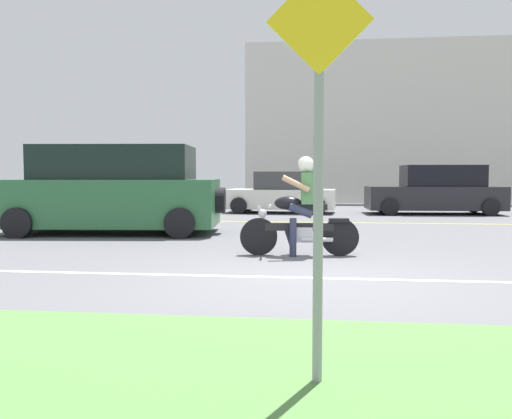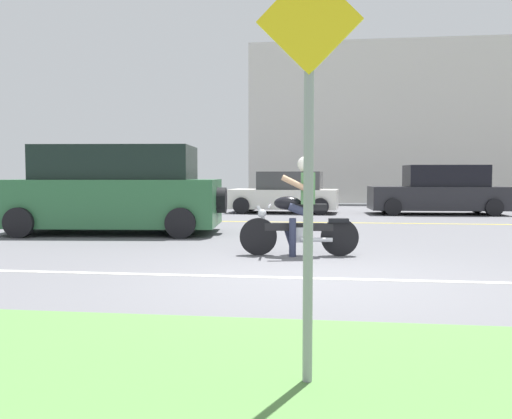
# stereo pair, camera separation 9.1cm
# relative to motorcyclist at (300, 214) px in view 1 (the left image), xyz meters

# --- Properties ---
(ground) EXTENTS (56.00, 30.00, 0.04)m
(ground) POSITION_rel_motorcyclist_xyz_m (0.23, 1.02, -0.70)
(ground) COLOR slate
(lane_line_near) EXTENTS (50.40, 0.12, 0.01)m
(lane_line_near) POSITION_rel_motorcyclist_xyz_m (0.23, -1.96, -0.68)
(lane_line_near) COLOR silver
(lane_line_near) RESTS_ON ground
(lane_line_far) EXTENTS (50.40, 0.12, 0.01)m
(lane_line_far) POSITION_rel_motorcyclist_xyz_m (0.23, 6.27, -0.68)
(lane_line_far) COLOR yellow
(lane_line_far) RESTS_ON ground
(motorcyclist) EXTENTS (1.93, 0.63, 1.62)m
(motorcyclist) POSITION_rel_motorcyclist_xyz_m (0.00, 0.00, 0.00)
(motorcyclist) COLOR black
(motorcyclist) RESTS_ON ground
(suv_nearby) EXTENTS (5.02, 2.63, 1.96)m
(suv_nearby) POSITION_rel_motorcyclist_xyz_m (-4.32, 2.95, 0.27)
(suv_nearby) COLOR #2D663D
(suv_nearby) RESTS_ON ground
(parked_car_0) EXTENTS (3.74, 1.98, 1.67)m
(parked_car_0) POSITION_rel_motorcyclist_xyz_m (-6.44, 10.79, 0.09)
(parked_car_0) COLOR navy
(parked_car_0) RESTS_ON ground
(parked_car_1) EXTENTS (3.80, 2.05, 1.43)m
(parked_car_1) POSITION_rel_motorcyclist_xyz_m (-0.98, 10.04, -0.01)
(parked_car_1) COLOR white
(parked_car_1) RESTS_ON ground
(parked_car_2) EXTENTS (4.50, 2.05, 1.64)m
(parked_car_2) POSITION_rel_motorcyclist_xyz_m (4.18, 10.07, 0.08)
(parked_car_2) COLOR #232328
(parked_car_2) RESTS_ON ground
(motorcyclist_distant) EXTENTS (0.59, 1.58, 1.35)m
(motorcyclist_distant) POSITION_rel_motorcyclist_xyz_m (-5.09, 6.74, -0.11)
(motorcyclist_distant) COLOR black
(motorcyclist_distant) RESTS_ON ground
(street_sign) EXTENTS (0.62, 0.06, 2.52)m
(street_sign) POSITION_rel_motorcyclist_xyz_m (0.32, -5.60, 0.85)
(street_sign) COLOR gray
(street_sign) RESTS_ON ground
(building_far) EXTENTS (16.03, 4.00, 7.55)m
(building_far) POSITION_rel_motorcyclist_xyz_m (4.72, 19.02, 3.09)
(building_far) COLOR beige
(building_far) RESTS_ON ground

